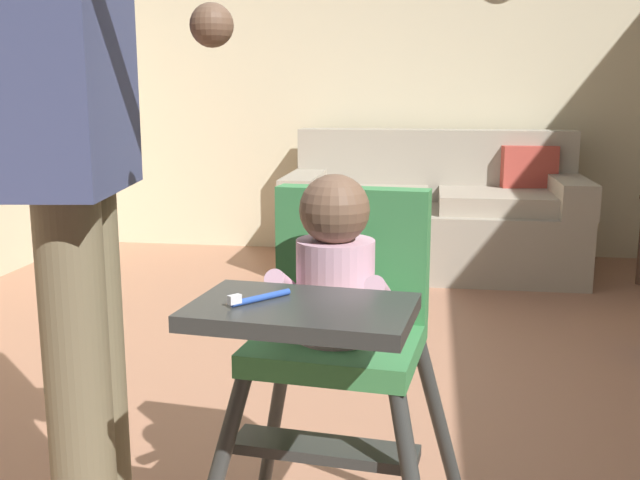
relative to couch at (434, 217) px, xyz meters
The scene contains 5 objects.
ground 2.41m from the couch, 96.00° to the right, with size 6.29×7.32×0.10m, color #A16E55.
wall_far 1.19m from the couch, 115.58° to the left, with size 5.49×0.06×2.74m, color beige.
couch is the anchor object (origin of this frame).
high_chair 3.11m from the couch, 94.10° to the right, with size 0.67×0.77×0.94m.
adult_standing 3.32m from the couch, 103.67° to the right, with size 0.56×0.50×1.71m.
Camera 1 is at (0.22, -2.27, 1.11)m, focal length 41.68 mm.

